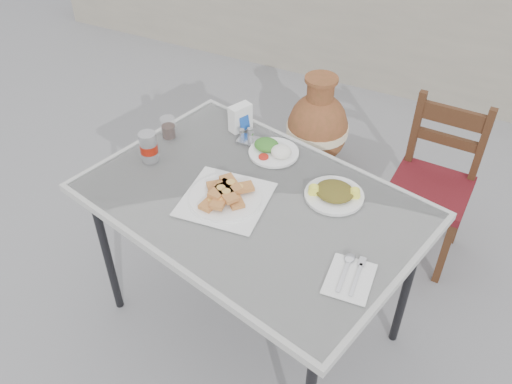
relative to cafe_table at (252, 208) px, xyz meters
The scene contains 13 objects.
ground 0.73m from the cafe_table, 169.99° to the right, with size 80.00×80.00×0.00m, color slate.
cafe_table is the anchor object (origin of this frame).
pide_plate 0.13m from the cafe_table, 148.05° to the right, with size 0.35×0.35×0.06m.
salad_rice_plate 0.31m from the cafe_table, 99.36° to the left, with size 0.21×0.21×0.05m.
salad_chopped_plate 0.32m from the cafe_table, 27.70° to the left, with size 0.23×0.23×0.05m.
soda_can 0.50m from the cafe_table, behind, with size 0.07×0.07×0.13m.
cola_glass 0.56m from the cafe_table, 158.23° to the left, with size 0.07×0.07×0.09m.
napkin_holder 0.49m from the cafe_table, 123.06° to the left, with size 0.09×0.11×0.12m.
condiment_caddy 0.38m from the cafe_table, 119.36° to the left, with size 0.09×0.07×0.07m.
cutlery_napkin 0.51m from the cafe_table, 23.63° to the right, with size 0.16×0.21×0.01m.
chair 1.06m from the cafe_table, 56.01° to the left, with size 0.39×0.39×0.84m.
terracotta_urn 1.30m from the cafe_table, 98.39° to the left, with size 0.37×0.37×0.65m.
back_wall 2.48m from the cafe_table, 92.79° to the left, with size 6.00×0.25×1.20m, color gray.
Camera 1 is at (0.84, -1.37, 2.13)m, focal length 38.00 mm.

